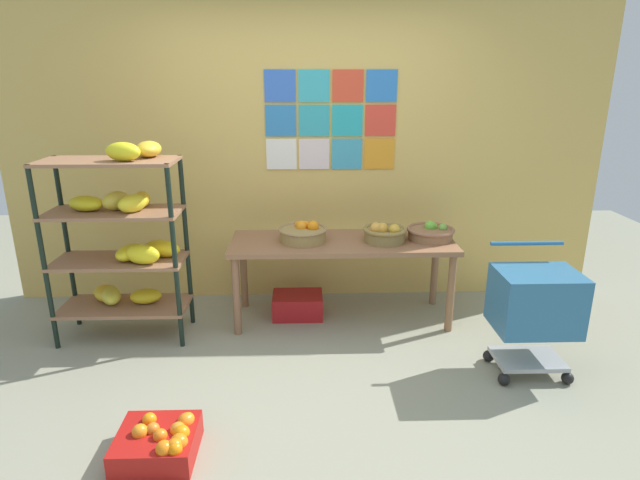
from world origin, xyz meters
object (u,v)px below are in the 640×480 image
(fruit_basket_back_right, at_px, (303,233))
(orange_crate_foreground, at_px, (160,442))
(fruit_basket_back_left, at_px, (385,233))
(fruit_basket_centre, at_px, (431,232))
(shopping_cart, at_px, (535,305))
(banana_shelf_unit, at_px, (123,235))
(display_table, at_px, (342,250))
(produce_crate_under_table, at_px, (298,305))

(fruit_basket_back_right, distance_m, orange_crate_foreground, 1.92)
(fruit_basket_back_left, xyz_separation_m, fruit_basket_back_right, (-0.64, 0.04, -0.01))
(fruit_basket_centre, distance_m, shopping_cart, 1.05)
(fruit_basket_back_left, height_order, shopping_cart, shopping_cart)
(banana_shelf_unit, xyz_separation_m, fruit_basket_back_left, (1.98, 0.19, -0.06))
(shopping_cart, bearing_deg, orange_crate_foreground, -150.28)
(fruit_basket_back_right, bearing_deg, orange_crate_foreground, -115.04)
(banana_shelf_unit, xyz_separation_m, display_table, (1.65, 0.24, -0.21))
(display_table, xyz_separation_m, fruit_basket_back_left, (0.33, -0.04, 0.15))
(produce_crate_under_table, bearing_deg, shopping_cart, -30.57)
(fruit_basket_back_right, distance_m, shopping_cart, 1.77)
(display_table, relative_size, orange_crate_foreground, 4.33)
(fruit_basket_back_right, bearing_deg, display_table, 0.32)
(banana_shelf_unit, bearing_deg, fruit_basket_back_right, 9.97)
(display_table, height_order, shopping_cart, shopping_cart)
(banana_shelf_unit, distance_m, fruit_basket_centre, 2.37)
(produce_crate_under_table, distance_m, shopping_cart, 1.87)
(display_table, relative_size, fruit_basket_centre, 4.67)
(fruit_basket_back_right, distance_m, produce_crate_under_table, 0.65)
(fruit_basket_back_right, bearing_deg, produce_crate_under_table, 135.54)
(produce_crate_under_table, height_order, orange_crate_foreground, orange_crate_foreground)
(fruit_basket_back_left, relative_size, orange_crate_foreground, 0.85)
(fruit_basket_back_right, relative_size, shopping_cart, 0.44)
(fruit_basket_back_left, bearing_deg, produce_crate_under_table, 172.40)
(produce_crate_under_table, relative_size, shopping_cart, 0.48)
(banana_shelf_unit, xyz_separation_m, orange_crate_foreground, (0.57, -1.40, -0.72))
(banana_shelf_unit, height_order, fruit_basket_back_left, banana_shelf_unit)
(banana_shelf_unit, relative_size, fruit_basket_back_right, 3.91)
(produce_crate_under_table, bearing_deg, orange_crate_foreground, -112.87)
(fruit_basket_centre, bearing_deg, fruit_basket_back_right, -178.81)
(fruit_basket_back_left, bearing_deg, display_table, 172.57)
(fruit_basket_back_right, height_order, fruit_basket_centre, fruit_basket_back_right)
(banana_shelf_unit, bearing_deg, shopping_cart, -12.71)
(produce_crate_under_table, relative_size, orange_crate_foreground, 1.01)
(fruit_basket_centre, relative_size, produce_crate_under_table, 0.92)
(display_table, distance_m, orange_crate_foreground, 2.03)
(banana_shelf_unit, bearing_deg, produce_crate_under_table, 12.59)
(fruit_basket_back_left, xyz_separation_m, fruit_basket_centre, (0.38, 0.06, -0.02))
(fruit_basket_back_right, xyz_separation_m, fruit_basket_centre, (1.03, 0.02, -0.01))
(fruit_basket_back_right, height_order, orange_crate_foreground, fruit_basket_back_right)
(shopping_cart, bearing_deg, fruit_basket_back_right, 161.36)
(banana_shelf_unit, xyz_separation_m, fruit_basket_back_right, (1.33, 0.23, -0.07))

